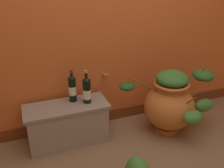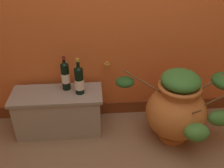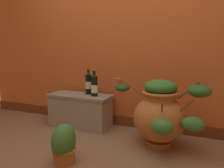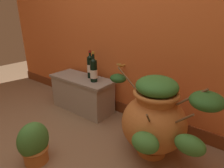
{
  "view_description": "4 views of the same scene",
  "coord_description": "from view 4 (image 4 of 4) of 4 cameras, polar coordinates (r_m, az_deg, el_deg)",
  "views": [
    {
      "loc": [
        -0.88,
        -1.27,
        1.62
      ],
      "look_at": [
        -0.1,
        0.78,
        0.62
      ],
      "focal_mm": 40.16,
      "sensor_mm": 36.0,
      "label": 1
    },
    {
      "loc": [
        -0.19,
        -1.05,
        1.67
      ],
      "look_at": [
        -0.04,
        0.86,
        0.51
      ],
      "focal_mm": 40.58,
      "sensor_mm": 36.0,
      "label": 2
    },
    {
      "loc": [
        0.93,
        -1.55,
        1.02
      ],
      "look_at": [
        -0.1,
        0.89,
        0.58
      ],
      "focal_mm": 36.18,
      "sensor_mm": 36.0,
      "label": 3
    },
    {
      "loc": [
        1.07,
        -0.61,
        1.16
      ],
      "look_at": [
        -0.01,
        0.79,
        0.48
      ],
      "focal_mm": 30.48,
      "sensor_mm": 36.0,
      "label": 4
    }
  ],
  "objects": [
    {
      "name": "stone_ledge",
      "position": [
        2.38,
        -8.87,
        -2.49
      ],
      "size": [
        0.82,
        0.34,
        0.42
      ],
      "color": "#9E9384",
      "rests_on": "ground_plane"
    },
    {
      "name": "wine_bottle_left",
      "position": [
        2.12,
        -5.53,
        4.21
      ],
      "size": [
        0.08,
        0.08,
        0.34
      ],
      "color": "black",
      "rests_on": "stone_ledge"
    },
    {
      "name": "terracotta_urn",
      "position": [
        1.61,
        12.89,
        -9.91
      ],
      "size": [
        1.0,
        0.64,
        0.7
      ],
      "color": "#C17033",
      "rests_on": "ground_plane"
    },
    {
      "name": "potted_shrub",
      "position": [
        1.71,
        -22.2,
        -16.16
      ],
      "size": [
        0.21,
        0.26,
        0.36
      ],
      "color": "#C17033",
      "rests_on": "ground_plane"
    },
    {
      "name": "wine_bottle_middle",
      "position": [
        2.26,
        -6.52,
        5.39
      ],
      "size": [
        0.08,
        0.08,
        0.33
      ],
      "color": "black",
      "rests_on": "stone_ledge"
    }
  ]
}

